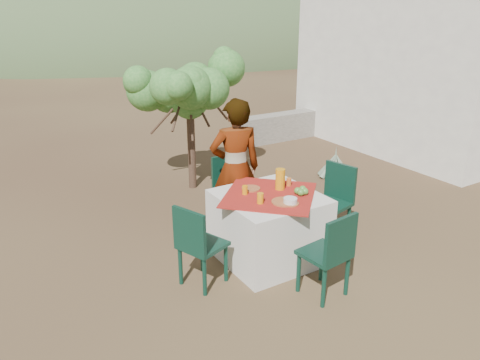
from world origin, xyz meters
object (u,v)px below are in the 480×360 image
object	(u,v)px
chair_far	(231,188)
chair_near	(330,252)
table	(269,227)
agave	(335,166)
chair_left	(197,243)
juice_pitcher	(280,179)
chair_right	(334,198)
shrub_tree	(191,94)
guesthouse	(429,67)
person	(235,169)

from	to	relation	value
chair_far	chair_near	distance (m)	1.88
table	agave	size ratio (longest dim) A/B	2.24
chair_left	juice_pitcher	bearing A→B (deg)	-102.06
chair_left	chair_right	world-z (taller)	chair_right
shrub_tree	guesthouse	world-z (taller)	guesthouse
chair_far	chair_near	bearing A→B (deg)	-89.42
chair_right	juice_pitcher	xyz separation A→B (m)	(-0.77, 0.05, 0.38)
chair_near	guesthouse	distance (m)	6.28
shrub_tree	person	bearing A→B (deg)	-99.35
chair_far	person	world-z (taller)	person
chair_near	person	xyz separation A→B (m)	(-0.06, 1.64, 0.35)
shrub_tree	juice_pitcher	bearing A→B (deg)	-92.43
chair_near	shrub_tree	size ratio (longest dim) A/B	0.49
chair_right	chair_far	bearing A→B (deg)	-150.64
chair_far	juice_pitcher	xyz separation A→B (m)	(0.10, -0.89, 0.38)
table	guesthouse	distance (m)	5.94
chair_far	agave	world-z (taller)	chair_far
chair_near	shrub_tree	distance (m)	3.49
chair_near	chair_left	world-z (taller)	chair_near
table	person	world-z (taller)	person
person	chair_near	bearing A→B (deg)	107.86
chair_left	chair_far	bearing A→B (deg)	-64.20
table	person	size ratio (longest dim) A/B	0.77
table	agave	distance (m)	2.89
chair_far	chair_near	world-z (taller)	chair_far
shrub_tree	agave	world-z (taller)	shrub_tree
chair_left	juice_pitcher	xyz separation A→B (m)	(1.11, 0.17, 0.40)
person	guesthouse	bearing A→B (deg)	-148.01
chair_right	shrub_tree	bearing A→B (deg)	-177.84
person	agave	xyz separation A→B (m)	(2.41, 0.86, -0.65)
chair_far	table	bearing A→B (deg)	-93.84
guesthouse	juice_pitcher	xyz separation A→B (m)	(-5.19, -2.21, -0.62)
agave	guesthouse	xyz separation A→B (m)	(2.96, 0.70, 1.30)
chair_far	chair_left	xyz separation A→B (m)	(-1.01, -1.06, -0.02)
chair_right	person	size ratio (longest dim) A/B	0.54
chair_far	guesthouse	world-z (taller)	guesthouse
table	juice_pitcher	world-z (taller)	juice_pitcher
chair_far	person	distance (m)	0.43
table	chair_left	bearing A→B (deg)	-173.81
juice_pitcher	chair_far	bearing A→B (deg)	96.31
chair_far	chair_left	size ratio (longest dim) A/B	1.04
chair_near	agave	world-z (taller)	chair_near
table	chair_left	size ratio (longest dim) A/B	1.50
person	agave	distance (m)	2.64
chair_far	agave	xyz separation A→B (m)	(2.33, 0.62, -0.30)
chair_right	person	bearing A→B (deg)	-139.46
chair_far	chair_right	distance (m)	1.28
chair_near	chair_right	bearing A→B (deg)	-140.04
chair_left	agave	size ratio (longest dim) A/B	1.50
table	guesthouse	world-z (taller)	guesthouse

